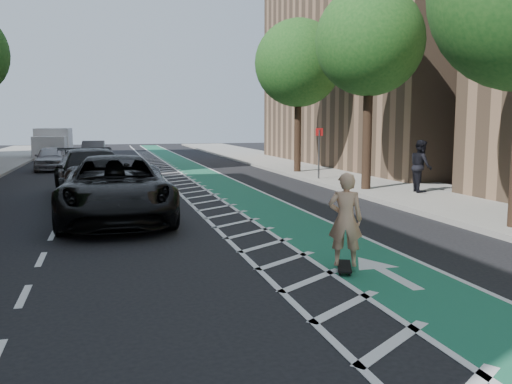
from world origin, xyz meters
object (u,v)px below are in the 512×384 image
object	(u,v)px
skateboarder	(345,219)
suv_near	(115,188)
barrel_a	(74,192)
suv_far	(92,174)

from	to	relation	value
skateboarder	suv_near	bearing A→B (deg)	-36.21
suv_near	barrel_a	size ratio (longest dim) A/B	6.77
suv_far	barrel_a	world-z (taller)	suv_far
skateboarder	suv_near	distance (m)	7.70
suv_far	skateboarder	bearing A→B (deg)	-74.45
suv_near	barrel_a	world-z (taller)	suv_near
skateboarder	barrel_a	world-z (taller)	skateboarder
suv_far	barrel_a	bearing A→B (deg)	-114.44
skateboarder	suv_far	xyz separation A→B (m)	(-4.69, 11.35, -0.09)
suv_near	barrel_a	distance (m)	3.32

